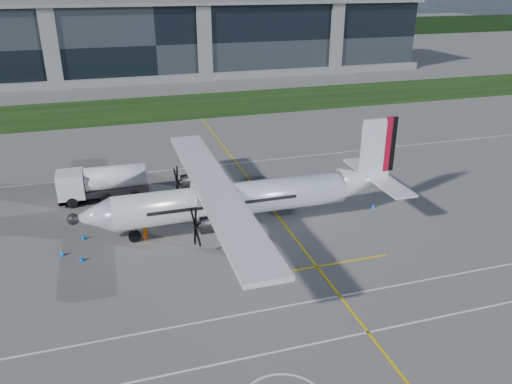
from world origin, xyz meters
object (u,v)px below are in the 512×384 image
safety_cone_nose_port (82,258)px  safety_cone_stbdwing (190,168)px  turboprop_aircraft (244,180)px  fuel_tanker_truck (96,184)px  baggage_tug (139,212)px  safety_cone_nose_stbd (83,236)px  safety_cone_tail (373,206)px  ground_crew_person (145,229)px  safety_cone_fwd (61,253)px

safety_cone_nose_port → safety_cone_stbdwing: (11.54, 17.17, 0.00)m
turboprop_aircraft → fuel_tanker_truck: size_ratio=3.32×
baggage_tug → safety_cone_nose_stbd: 5.24m
safety_cone_nose_port → safety_cone_tail: bearing=4.4°
baggage_tug → safety_cone_stbdwing: bearing=60.1°
ground_crew_person → safety_cone_nose_stbd: (-5.00, 1.78, -0.81)m
safety_cone_nose_port → safety_cone_fwd: bearing=139.8°
safety_cone_fwd → safety_cone_tail: size_ratio=1.00×
fuel_tanker_truck → baggage_tug: fuel_tanker_truck is taller
baggage_tug → safety_cone_fwd: size_ratio=6.67×
safety_cone_nose_port → safety_cone_fwd: same height
fuel_tanker_truck → safety_cone_nose_stbd: bearing=-99.0°
safety_cone_nose_stbd → safety_cone_stbdwing: bearing=49.7°
baggage_tug → safety_cone_stbdwing: baggage_tug is taller
safety_cone_fwd → safety_cone_tail: bearing=1.5°
turboprop_aircraft → safety_cone_tail: bearing=0.4°
safety_cone_stbdwing → fuel_tanker_truck: bearing=-151.9°
ground_crew_person → safety_cone_tail: (21.35, 0.15, -0.81)m
turboprop_aircraft → safety_cone_tail: (12.72, 0.08, -4.19)m
safety_cone_fwd → safety_cone_nose_port: bearing=-40.2°
safety_cone_stbdwing → baggage_tug: bearing=-119.9°
turboprop_aircraft → ground_crew_person: size_ratio=13.89×
safety_cone_fwd → safety_cone_nose_stbd: (1.62, 2.34, 0.00)m
baggage_tug → safety_cone_tail: size_ratio=6.67×
fuel_tanker_truck → safety_cone_fwd: 10.93m
turboprop_aircraft → safety_cone_nose_stbd: bearing=172.8°
baggage_tug → ground_crew_person: (0.20, -3.74, 0.06)m
baggage_tug → safety_cone_tail: (21.55, -3.58, -0.75)m
fuel_tanker_truck → safety_cone_nose_port: size_ratio=17.84×
baggage_tug → safety_cone_stbdwing: size_ratio=6.67×
baggage_tug → safety_cone_fwd: (-6.42, -4.30, -0.75)m
safety_cone_fwd → turboprop_aircraft: bearing=2.4°
safety_cone_tail → safety_cone_nose_stbd: bearing=176.5°
ground_crew_person → safety_cone_nose_stbd: size_ratio=4.26×
safety_cone_nose_port → baggage_tug: bearing=48.9°
safety_cone_stbdwing → safety_cone_nose_stbd: size_ratio=1.00×
safety_cone_tail → baggage_tug: bearing=170.6°
turboprop_aircraft → safety_cone_fwd: 15.83m
fuel_tanker_truck → safety_cone_stbdwing: size_ratio=17.84×
safety_cone_fwd → safety_cone_stbdwing: size_ratio=1.00×
safety_cone_fwd → baggage_tug: bearing=33.8°
fuel_tanker_truck → safety_cone_fwd: (-2.90, -10.44, -1.42)m
turboprop_aircraft → safety_cone_nose_stbd: (-13.64, 1.71, -4.19)m
safety_cone_tail → safety_cone_nose_stbd: 26.41m
baggage_tug → safety_cone_nose_stbd: bearing=-157.9°
fuel_tanker_truck → ground_crew_person: fuel_tanker_truck is taller
turboprop_aircraft → fuel_tanker_truck: bearing=141.6°
baggage_tug → safety_cone_stbdwing: (6.66, 11.58, -0.75)m
fuel_tanker_truck → baggage_tug: size_ratio=2.67×
ground_crew_person → safety_cone_fwd: (-6.62, -0.56, -0.81)m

